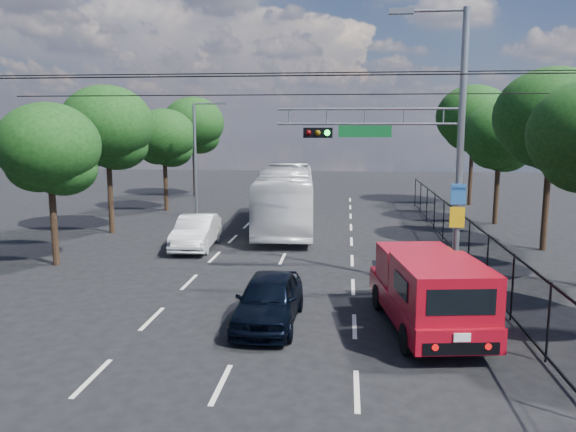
# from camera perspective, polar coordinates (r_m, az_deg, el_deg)

# --- Properties ---
(ground) EXTENTS (120.00, 120.00, 0.00)m
(ground) POSITION_cam_1_polar(r_m,az_deg,el_deg) (13.11, -6.81, -16.61)
(ground) COLOR black
(ground) RESTS_ON ground
(lane_markings) EXTENTS (6.12, 38.00, 0.01)m
(lane_markings) POSITION_cam_1_polar(r_m,az_deg,el_deg) (26.27, -0.07, -3.34)
(lane_markings) COLOR beige
(lane_markings) RESTS_ON ground
(signal_mast) EXTENTS (6.43, 0.39, 9.50)m
(signal_mast) POSITION_cam_1_polar(r_m,az_deg,el_deg) (19.67, 13.64, 7.60)
(signal_mast) COLOR slate
(signal_mast) RESTS_ON ground
(streetlight_left) EXTENTS (2.09, 0.22, 7.08)m
(streetlight_left) POSITION_cam_1_polar(r_m,az_deg,el_deg) (34.74, -9.15, 6.15)
(streetlight_left) COLOR slate
(streetlight_left) RESTS_ON ground
(utility_wires) EXTENTS (22.00, 5.04, 0.74)m
(utility_wires) POSITION_cam_1_polar(r_m,az_deg,el_deg) (20.57, -1.63, 13.46)
(utility_wires) COLOR black
(utility_wires) RESTS_ON ground
(fence_right) EXTENTS (0.06, 34.03, 2.00)m
(fence_right) POSITION_cam_1_polar(r_m,az_deg,el_deg) (24.62, 17.35, -2.17)
(fence_right) COLOR black
(fence_right) RESTS_ON ground
(tree_right_c) EXTENTS (5.10, 5.10, 8.29)m
(tree_right_c) POSITION_cam_1_polar(r_m,az_deg,el_deg) (28.05, 25.23, 8.38)
(tree_right_c) COLOR black
(tree_right_c) RESTS_ON ground
(tree_right_d) EXTENTS (4.32, 4.32, 7.02)m
(tree_right_d) POSITION_cam_1_polar(r_m,az_deg,el_deg) (34.65, 20.71, 7.18)
(tree_right_d) COLOR black
(tree_right_d) RESTS_ON ground
(tree_right_e) EXTENTS (5.28, 5.28, 8.58)m
(tree_right_e) POSITION_cam_1_polar(r_m,az_deg,el_deg) (42.47, 18.33, 9.02)
(tree_right_e) COLOR black
(tree_right_e) RESTS_ON ground
(tree_left_b) EXTENTS (4.08, 4.08, 6.63)m
(tree_left_b) POSITION_cam_1_polar(r_m,az_deg,el_deg) (24.61, -23.03, 5.86)
(tree_left_b) COLOR black
(tree_left_b) RESTS_ON ground
(tree_left_c) EXTENTS (4.80, 4.80, 7.80)m
(tree_left_c) POSITION_cam_1_polar(r_m,az_deg,el_deg) (31.14, -17.85, 8.18)
(tree_left_c) COLOR black
(tree_left_c) RESTS_ON ground
(tree_left_d) EXTENTS (4.20, 4.20, 6.83)m
(tree_left_d) POSITION_cam_1_polar(r_m,az_deg,el_deg) (38.49, -12.43, 7.49)
(tree_left_d) COLOR black
(tree_left_d) RESTS_ON ground
(tree_left_e) EXTENTS (4.92, 4.92, 7.99)m
(tree_left_e) POSITION_cam_1_polar(r_m,az_deg,el_deg) (46.19, -9.56, 8.82)
(tree_left_e) COLOR black
(tree_left_e) RESTS_ON ground
(red_pickup) EXTENTS (2.97, 6.16, 2.21)m
(red_pickup) POSITION_cam_1_polar(r_m,az_deg,el_deg) (16.22, 14.04, -7.26)
(red_pickup) COLOR black
(red_pickup) RESTS_ON ground
(navy_hatchback) EXTENTS (1.84, 4.34, 1.47)m
(navy_hatchback) POSITION_cam_1_polar(r_m,az_deg,el_deg) (16.38, -1.96, -8.45)
(navy_hatchback) COLOR black
(navy_hatchback) RESTS_ON ground
(white_bus) EXTENTS (3.79, 12.53, 3.44)m
(white_bus) POSITION_cam_1_polar(r_m,az_deg,el_deg) (31.38, -0.22, 1.88)
(white_bus) COLOR silver
(white_bus) RESTS_ON ground
(white_van) EXTENTS (1.88, 4.74, 1.53)m
(white_van) POSITION_cam_1_polar(r_m,az_deg,el_deg) (26.68, -9.31, -1.60)
(white_van) COLOR silver
(white_van) RESTS_ON ground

